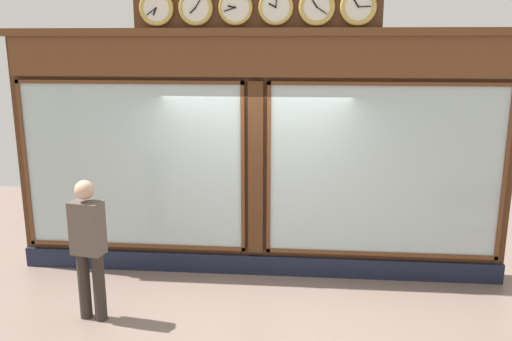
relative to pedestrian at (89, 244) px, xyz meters
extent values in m
cube|color=#4C2B16|center=(-1.80, -1.58, 0.70)|extent=(6.72, 0.30, 3.27)
cube|color=#191E33|center=(-1.80, -1.41, -0.79)|extent=(6.72, 0.08, 0.28)
cube|color=brown|center=(-1.80, -1.39, 2.08)|extent=(6.59, 0.08, 0.52)
cube|color=brown|center=(-1.80, -1.41, 2.39)|extent=(6.86, 0.20, 0.10)
cube|color=silver|center=(-3.51, -1.42, 0.60)|extent=(3.01, 0.02, 2.25)
cube|color=brown|center=(-3.51, -1.40, 1.75)|extent=(3.11, 0.04, 0.05)
cube|color=brown|center=(-3.51, -1.40, -0.56)|extent=(3.11, 0.04, 0.05)
cube|color=brown|center=(-5.04, -1.40, 0.60)|extent=(0.05, 0.04, 2.35)
cube|color=brown|center=(-1.98, -1.40, 0.60)|extent=(0.05, 0.04, 2.35)
cube|color=silver|center=(-0.09, -1.42, 0.60)|extent=(3.01, 0.02, 2.25)
cube|color=brown|center=(-0.09, -1.40, 1.75)|extent=(3.11, 0.04, 0.05)
cube|color=brown|center=(-0.09, -1.40, -0.56)|extent=(3.11, 0.04, 0.05)
cube|color=brown|center=(1.44, -1.40, 0.60)|extent=(0.05, 0.04, 2.35)
cube|color=brown|center=(-1.63, -1.40, 0.60)|extent=(0.05, 0.04, 2.35)
cube|color=#4C2B16|center=(-1.80, -1.40, 0.60)|extent=(0.20, 0.10, 2.35)
cube|color=#4C2B16|center=(-1.80, -1.45, 2.68)|extent=(3.17, 0.06, 0.63)
cylinder|color=white|center=(-3.07, -1.37, 2.68)|extent=(0.36, 0.02, 0.36)
torus|color=gold|center=(-3.07, -1.37, 2.68)|extent=(0.45, 0.06, 0.45)
cube|color=black|center=(-3.04, -1.36, 2.72)|extent=(0.07, 0.01, 0.09)
cube|color=black|center=(-3.15, -1.36, 2.69)|extent=(0.15, 0.01, 0.02)
sphere|color=black|center=(-3.07, -1.35, 2.68)|extent=(0.02, 0.02, 0.02)
cylinder|color=white|center=(-2.56, -1.37, 2.68)|extent=(0.36, 0.02, 0.36)
torus|color=gold|center=(-2.56, -1.37, 2.68)|extent=(0.45, 0.06, 0.45)
cube|color=black|center=(-2.53, -1.36, 2.72)|extent=(0.07, 0.01, 0.09)
cube|color=black|center=(-2.63, -1.36, 2.64)|extent=(0.13, 0.01, 0.09)
sphere|color=black|center=(-2.56, -1.35, 2.68)|extent=(0.02, 0.02, 0.02)
cylinder|color=white|center=(-2.05, -1.37, 2.68)|extent=(0.36, 0.02, 0.36)
torus|color=gold|center=(-2.05, -1.37, 2.68)|extent=(0.44, 0.05, 0.44)
cube|color=black|center=(-2.01, -1.36, 2.71)|extent=(0.09, 0.01, 0.06)
cube|color=black|center=(-2.06, -1.36, 2.76)|extent=(0.02, 0.01, 0.15)
sphere|color=black|center=(-2.05, -1.35, 2.68)|extent=(0.02, 0.02, 0.02)
cylinder|color=white|center=(-1.55, -1.37, 2.68)|extent=(0.36, 0.02, 0.36)
torus|color=gold|center=(-1.55, -1.37, 2.68)|extent=(0.43, 0.04, 0.43)
cube|color=black|center=(-1.50, -1.36, 2.69)|extent=(0.10, 0.01, 0.04)
cube|color=black|center=(-1.47, -1.36, 2.66)|extent=(0.15, 0.01, 0.06)
sphere|color=black|center=(-1.55, -1.35, 2.68)|extent=(0.02, 0.02, 0.02)
cylinder|color=white|center=(-1.04, -1.37, 2.68)|extent=(0.36, 0.02, 0.36)
torus|color=gold|center=(-1.04, -1.37, 2.68)|extent=(0.44, 0.05, 0.44)
cube|color=black|center=(-1.00, -1.36, 2.65)|extent=(0.08, 0.01, 0.08)
cube|color=black|center=(-1.08, -1.36, 2.75)|extent=(0.09, 0.01, 0.13)
sphere|color=black|center=(-1.04, -1.35, 2.68)|extent=(0.02, 0.02, 0.02)
cylinder|color=white|center=(-0.53, -1.37, 2.68)|extent=(0.36, 0.02, 0.36)
torus|color=gold|center=(-0.53, -1.37, 2.68)|extent=(0.45, 0.06, 0.45)
cube|color=black|center=(-0.51, -1.36, 2.64)|extent=(0.06, 0.01, 0.10)
cube|color=black|center=(-0.47, -1.36, 2.64)|extent=(0.13, 0.01, 0.10)
sphere|color=black|center=(-0.53, -1.35, 2.68)|extent=(0.02, 0.02, 0.02)
cylinder|color=#312A24|center=(0.10, -0.02, -0.52)|extent=(0.14, 0.14, 0.82)
cylinder|color=#312A24|center=(-0.10, 0.02, -0.52)|extent=(0.14, 0.14, 0.82)
cube|color=brown|center=(0.00, 0.00, 0.20)|extent=(0.40, 0.28, 0.62)
sphere|color=tan|center=(0.00, 0.00, 0.65)|extent=(0.22, 0.22, 0.22)
camera|label=1|loc=(-2.44, 5.55, 2.24)|focal=37.41mm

